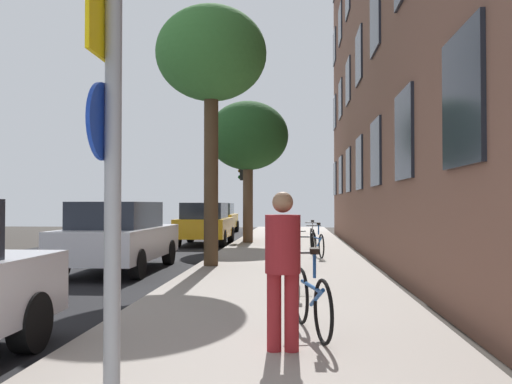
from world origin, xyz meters
name	(u,v)px	position (x,y,z in m)	size (l,w,h in m)	color
ground_plane	(169,256)	(-2.40, 15.00, 0.00)	(41.80, 41.80, 0.00)	#332D28
road_asphalt	(101,256)	(-4.50, 15.00, 0.01)	(7.00, 38.00, 0.01)	black
sidewalk	(286,255)	(1.10, 15.00, 0.06)	(4.20, 38.00, 0.12)	#9E9389
sign_post	(110,134)	(0.06, 2.60, 2.09)	(0.16, 0.60, 3.55)	gray
traffic_light	(244,185)	(-0.76, 21.52, 2.39)	(0.43, 0.24, 3.31)	black
tree_near	(211,57)	(-0.61, 11.65, 5.10)	(2.65, 2.65, 6.19)	#4C3823
tree_far	(248,137)	(-0.43, 19.60, 4.17)	(3.11, 3.11, 5.41)	brown
bicycle_0	(311,300)	(1.57, 4.99, 0.50)	(0.52, 1.66, 0.97)	black
bicycle_1	(298,268)	(1.43, 7.99, 0.51)	(0.42, 1.73, 0.99)	black
bicycle_2	(296,253)	(1.41, 10.99, 0.49)	(0.42, 1.74, 0.94)	black
bicycle_3	(317,243)	(2.00, 13.99, 0.49)	(0.45, 1.73, 0.95)	black
bicycle_4	(312,237)	(1.95, 16.99, 0.48)	(0.42, 1.67, 0.93)	black
pedestrian_0	(283,260)	(1.27, 4.23, 1.02)	(0.47, 0.47, 1.58)	maroon
car_1	(119,236)	(-2.72, 11.27, 0.84)	(1.87, 4.40, 1.62)	silver
car_2	(205,223)	(-2.08, 19.61, 0.84)	(1.89, 3.96, 1.62)	orange
car_3	(218,218)	(-2.76, 27.94, 0.84)	(1.95, 4.52, 1.62)	orange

